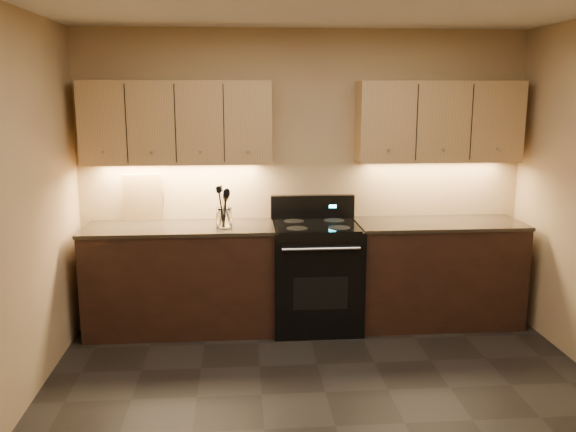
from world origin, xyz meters
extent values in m
plane|color=black|center=(0.00, 0.00, 0.00)|extent=(4.00, 4.00, 0.00)
cube|color=tan|center=(0.00, 2.00, 1.30)|extent=(4.00, 0.04, 2.60)
cube|color=black|center=(-1.10, 1.70, 0.45)|extent=(1.60, 0.60, 0.90)
cube|color=#3D3327|center=(-1.10, 1.70, 0.92)|extent=(1.62, 0.62, 0.03)
cube|color=black|center=(1.18, 1.70, 0.45)|extent=(1.44, 0.60, 0.90)
cube|color=#3D3327|center=(1.18, 1.70, 0.92)|extent=(1.46, 0.62, 0.03)
cube|color=black|center=(0.08, 1.68, 0.46)|extent=(0.76, 0.65, 0.92)
cube|color=black|center=(0.08, 1.68, 0.93)|extent=(0.70, 0.60, 0.01)
cube|color=black|center=(0.08, 1.96, 1.03)|extent=(0.76, 0.07, 0.22)
cube|color=#19E5F2|center=(0.26, 1.92, 1.04)|extent=(0.06, 0.00, 0.03)
cylinder|color=silver|center=(0.08, 1.34, 0.80)|extent=(0.65, 0.02, 0.02)
cube|color=black|center=(0.08, 1.35, 0.41)|extent=(0.46, 0.00, 0.28)
cylinder|color=black|center=(-0.10, 1.53, 0.93)|extent=(0.18, 0.18, 0.00)
cylinder|color=black|center=(0.26, 1.53, 0.93)|extent=(0.18, 0.18, 0.00)
cylinder|color=black|center=(-0.10, 1.82, 0.93)|extent=(0.18, 0.18, 0.00)
cylinder|color=black|center=(0.26, 1.82, 0.93)|extent=(0.18, 0.18, 0.00)
cube|color=tan|center=(-1.10, 1.85, 1.80)|extent=(1.60, 0.30, 0.70)
cube|color=tan|center=(1.18, 1.85, 1.80)|extent=(1.44, 0.30, 0.70)
cube|color=#B2B5BA|center=(-1.30, 1.99, 1.12)|extent=(0.08, 0.01, 0.12)
cylinder|color=white|center=(-0.71, 1.63, 1.01)|extent=(0.18, 0.18, 0.17)
cylinder|color=white|center=(-0.71, 1.63, 0.94)|extent=(0.13, 0.13, 0.02)
cube|color=tan|center=(-1.44, 1.96, 1.14)|extent=(0.34, 0.11, 0.43)
camera|label=1|loc=(-0.57, -3.44, 2.05)|focal=38.00mm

